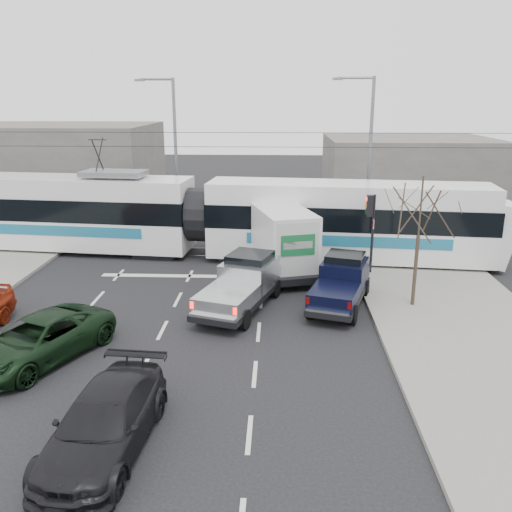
{
  "coord_description": "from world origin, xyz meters",
  "views": [
    {
      "loc": [
        2.35,
        -17.41,
        7.92
      ],
      "look_at": [
        1.47,
        3.3,
        1.8
      ],
      "focal_mm": 38.0,
      "sensor_mm": 36.0,
      "label": 1
    }
  ],
  "objects_px": {
    "street_lamp_near": "(367,148)",
    "navy_pickup": "(342,282)",
    "green_car": "(39,339)",
    "street_lamp_far": "(173,144)",
    "silver_pickup": "(244,282)",
    "traffic_signal": "(371,217)",
    "tram": "(199,216)",
    "dark_car": "(105,422)",
    "box_truck": "(280,240)",
    "bare_tree": "(420,213)"
  },
  "relations": [
    {
      "from": "street_lamp_far",
      "to": "dark_car",
      "type": "relative_size",
      "value": 1.85
    },
    {
      "from": "green_car",
      "to": "traffic_signal",
      "type": "bearing_deg",
      "value": 62.08
    },
    {
      "from": "navy_pickup",
      "to": "traffic_signal",
      "type": "bearing_deg",
      "value": 83.84
    },
    {
      "from": "traffic_signal",
      "to": "tram",
      "type": "height_order",
      "value": "tram"
    },
    {
      "from": "green_car",
      "to": "street_lamp_far",
      "type": "bearing_deg",
      "value": 111.81
    },
    {
      "from": "street_lamp_far",
      "to": "green_car",
      "type": "relative_size",
      "value": 1.81
    },
    {
      "from": "street_lamp_near",
      "to": "box_truck",
      "type": "height_order",
      "value": "street_lamp_near"
    },
    {
      "from": "tram",
      "to": "box_truck",
      "type": "height_order",
      "value": "tram"
    },
    {
      "from": "street_lamp_near",
      "to": "navy_pickup",
      "type": "distance_m",
      "value": 12.28
    },
    {
      "from": "street_lamp_near",
      "to": "green_car",
      "type": "xyz_separation_m",
      "value": [
        -12.35,
        -16.37,
        -4.42
      ]
    },
    {
      "from": "silver_pickup",
      "to": "navy_pickup",
      "type": "height_order",
      "value": "silver_pickup"
    },
    {
      "from": "navy_pickup",
      "to": "box_truck",
      "type": "bearing_deg",
      "value": 137.63
    },
    {
      "from": "navy_pickup",
      "to": "green_car",
      "type": "relative_size",
      "value": 0.98
    },
    {
      "from": "dark_car",
      "to": "green_car",
      "type": "bearing_deg",
      "value": 132.92
    },
    {
      "from": "silver_pickup",
      "to": "dark_car",
      "type": "relative_size",
      "value": 1.17
    },
    {
      "from": "bare_tree",
      "to": "tram",
      "type": "relative_size",
      "value": 0.17
    },
    {
      "from": "bare_tree",
      "to": "tram",
      "type": "bearing_deg",
      "value": 143.19
    },
    {
      "from": "tram",
      "to": "dark_car",
      "type": "relative_size",
      "value": 5.91
    },
    {
      "from": "bare_tree",
      "to": "navy_pickup",
      "type": "distance_m",
      "value": 3.96
    },
    {
      "from": "traffic_signal",
      "to": "dark_car",
      "type": "bearing_deg",
      "value": -121.47
    },
    {
      "from": "traffic_signal",
      "to": "silver_pickup",
      "type": "relative_size",
      "value": 0.63
    },
    {
      "from": "street_lamp_far",
      "to": "silver_pickup",
      "type": "distance_m",
      "value": 15.11
    },
    {
      "from": "traffic_signal",
      "to": "tram",
      "type": "xyz_separation_m",
      "value": [
        -8.17,
        2.96,
        -0.67
      ]
    },
    {
      "from": "green_car",
      "to": "tram",
      "type": "bearing_deg",
      "value": 98.72
    },
    {
      "from": "bare_tree",
      "to": "street_lamp_near",
      "type": "height_order",
      "value": "street_lamp_near"
    },
    {
      "from": "street_lamp_near",
      "to": "street_lamp_far",
      "type": "xyz_separation_m",
      "value": [
        -11.5,
        2.0,
        0.0
      ]
    },
    {
      "from": "navy_pickup",
      "to": "green_car",
      "type": "height_order",
      "value": "navy_pickup"
    },
    {
      "from": "silver_pickup",
      "to": "dark_car",
      "type": "xyz_separation_m",
      "value": [
        -2.63,
        -9.13,
        -0.27
      ]
    },
    {
      "from": "traffic_signal",
      "to": "silver_pickup",
      "type": "height_order",
      "value": "traffic_signal"
    },
    {
      "from": "dark_car",
      "to": "traffic_signal",
      "type": "bearing_deg",
      "value": 62.97
    },
    {
      "from": "tram",
      "to": "box_truck",
      "type": "relative_size",
      "value": 4.4
    },
    {
      "from": "box_truck",
      "to": "navy_pickup",
      "type": "relative_size",
      "value": 1.34
    },
    {
      "from": "tram",
      "to": "green_car",
      "type": "height_order",
      "value": "tram"
    },
    {
      "from": "bare_tree",
      "to": "dark_car",
      "type": "xyz_separation_m",
      "value": [
        -9.2,
        -9.2,
        -3.09
      ]
    },
    {
      "from": "traffic_signal",
      "to": "street_lamp_near",
      "type": "bearing_deg",
      "value": 83.59
    },
    {
      "from": "navy_pickup",
      "to": "green_car",
      "type": "distance_m",
      "value": 11.12
    },
    {
      "from": "traffic_signal",
      "to": "street_lamp_far",
      "type": "height_order",
      "value": "street_lamp_far"
    },
    {
      "from": "traffic_signal",
      "to": "bare_tree",
      "type": "bearing_deg",
      "value": -74.24
    },
    {
      "from": "street_lamp_near",
      "to": "green_car",
      "type": "height_order",
      "value": "street_lamp_near"
    },
    {
      "from": "silver_pickup",
      "to": "green_car",
      "type": "height_order",
      "value": "silver_pickup"
    },
    {
      "from": "navy_pickup",
      "to": "green_car",
      "type": "xyz_separation_m",
      "value": [
        -9.88,
        -5.09,
        -0.26
      ]
    },
    {
      "from": "traffic_signal",
      "to": "street_lamp_far",
      "type": "distance_m",
      "value": 14.47
    },
    {
      "from": "silver_pickup",
      "to": "green_car",
      "type": "bearing_deg",
      "value": -123.51
    },
    {
      "from": "bare_tree",
      "to": "silver_pickup",
      "type": "relative_size",
      "value": 0.88
    },
    {
      "from": "bare_tree",
      "to": "navy_pickup",
      "type": "xyz_separation_m",
      "value": [
        -2.76,
        0.22,
        -2.84
      ]
    },
    {
      "from": "silver_pickup",
      "to": "dark_car",
      "type": "height_order",
      "value": "silver_pickup"
    },
    {
      "from": "traffic_signal",
      "to": "green_car",
      "type": "height_order",
      "value": "traffic_signal"
    },
    {
      "from": "bare_tree",
      "to": "traffic_signal",
      "type": "height_order",
      "value": "bare_tree"
    },
    {
      "from": "street_lamp_far",
      "to": "green_car",
      "type": "height_order",
      "value": "street_lamp_far"
    },
    {
      "from": "street_lamp_near",
      "to": "green_car",
      "type": "relative_size",
      "value": 1.81
    }
  ]
}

